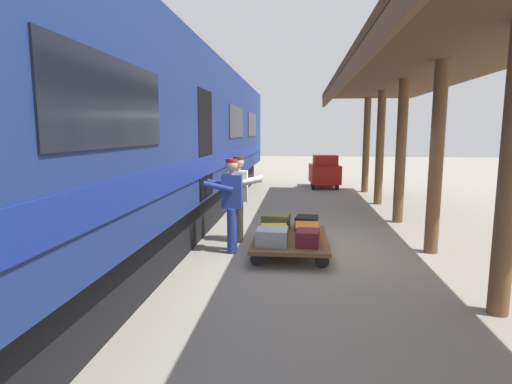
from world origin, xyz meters
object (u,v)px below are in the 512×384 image
object	(u,v)px
suitcase_orange_carryall	(307,231)
suitcase_black_hardshell	(307,223)
train_car	(128,138)
suitcase_gray_aluminum	(272,237)
suitcase_yellow_case	(274,231)
porter_in_overalls	(231,202)
porter_by_door	(240,196)
suitcase_maroon_trunk	(308,238)
luggage_cart	(290,239)
suitcase_olive_duffel	(276,222)
baggage_tug	(325,172)

from	to	relation	value
suitcase_orange_carryall	suitcase_black_hardshell	world-z (taller)	suitcase_black_hardshell
train_car	suitcase_gray_aluminum	xyz separation A→B (m)	(-2.81, 0.84, -1.63)
train_car	suitcase_yellow_case	world-z (taller)	train_car
suitcase_orange_carryall	porter_in_overalls	size ratio (longest dim) A/B	0.36
porter_by_door	suitcase_maroon_trunk	bearing A→B (deg)	136.70
suitcase_gray_aluminum	suitcase_black_hardshell	distance (m)	1.27
luggage_cart	suitcase_orange_carryall	world-z (taller)	suitcase_orange_carryall
suitcase_black_hardshell	suitcase_yellow_case	world-z (taller)	suitcase_black_hardshell
suitcase_orange_carryall	luggage_cart	bearing A→B (deg)	-0.00
suitcase_olive_duffel	porter_in_overalls	world-z (taller)	porter_in_overalls
suitcase_black_hardshell	porter_by_door	distance (m)	1.43
luggage_cart	suitcase_black_hardshell	xyz separation A→B (m)	(-0.30, -0.56, 0.18)
suitcase_orange_carryall	suitcase_black_hardshell	distance (m)	0.56
luggage_cart	suitcase_black_hardshell	bearing A→B (deg)	-117.99
suitcase_gray_aluminum	suitcase_orange_carryall	bearing A→B (deg)	-136.75
suitcase_yellow_case	porter_by_door	size ratio (longest dim) A/B	0.28
train_car	suitcase_gray_aluminum	bearing A→B (deg)	163.41
suitcase_maroon_trunk	baggage_tug	world-z (taller)	baggage_tug
porter_by_door	baggage_tug	distance (m)	8.56
suitcase_yellow_case	suitcase_olive_duffel	world-z (taller)	suitcase_olive_duffel
suitcase_maroon_trunk	suitcase_orange_carryall	bearing A→B (deg)	-90.00
luggage_cart	suitcase_gray_aluminum	bearing A→B (deg)	62.01
suitcase_gray_aluminum	suitcase_olive_duffel	size ratio (longest dim) A/B	1.00
luggage_cart	baggage_tug	distance (m)	9.05
suitcase_gray_aluminum	baggage_tug	world-z (taller)	baggage_tug
suitcase_orange_carryall	porter_by_door	size ratio (longest dim) A/B	0.36
luggage_cart	suitcase_black_hardshell	world-z (taller)	suitcase_black_hardshell
luggage_cart	porter_by_door	distance (m)	1.42
train_car	suitcase_yellow_case	xyz separation A→B (m)	(-2.81, 0.28, -1.67)
suitcase_orange_carryall	suitcase_gray_aluminum	xyz separation A→B (m)	(0.59, 0.56, 0.02)
suitcase_maroon_trunk	suitcase_yellow_case	bearing A→B (deg)	-43.25
porter_by_door	baggage_tug	size ratio (longest dim) A/B	0.96
porter_in_overalls	baggage_tug	size ratio (longest dim) A/B	0.96
porter_in_overalls	suitcase_olive_duffel	bearing A→B (deg)	-142.09
suitcase_orange_carryall	suitcase_maroon_trunk	size ratio (longest dim) A/B	1.32
suitcase_black_hardshell	suitcase_yellow_case	size ratio (longest dim) A/B	0.94
luggage_cart	porter_in_overalls	bearing A→B (deg)	2.78
luggage_cart	porter_by_door	size ratio (longest dim) A/B	1.19
suitcase_gray_aluminum	suitcase_black_hardshell	world-z (taller)	suitcase_gray_aluminum
suitcase_black_hardshell	train_car	bearing A→B (deg)	4.75
suitcase_maroon_trunk	suitcase_gray_aluminum	bearing A→B (deg)	0.00
suitcase_gray_aluminum	baggage_tug	distance (m)	9.64
porter_by_door	baggage_tug	world-z (taller)	porter_by_door
train_car	suitcase_gray_aluminum	distance (m)	3.35
suitcase_olive_duffel	porter_in_overalls	size ratio (longest dim) A/B	0.30
suitcase_orange_carryall	baggage_tug	xyz separation A→B (m)	(-0.84, -8.97, 0.22)
suitcase_yellow_case	suitcase_olive_duffel	distance (m)	0.56
train_car	suitcase_maroon_trunk	bearing A→B (deg)	166.18
baggage_tug	luggage_cart	bearing A→B (deg)	82.75
luggage_cart	suitcase_maroon_trunk	xyz separation A→B (m)	(-0.30, 0.56, 0.17)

